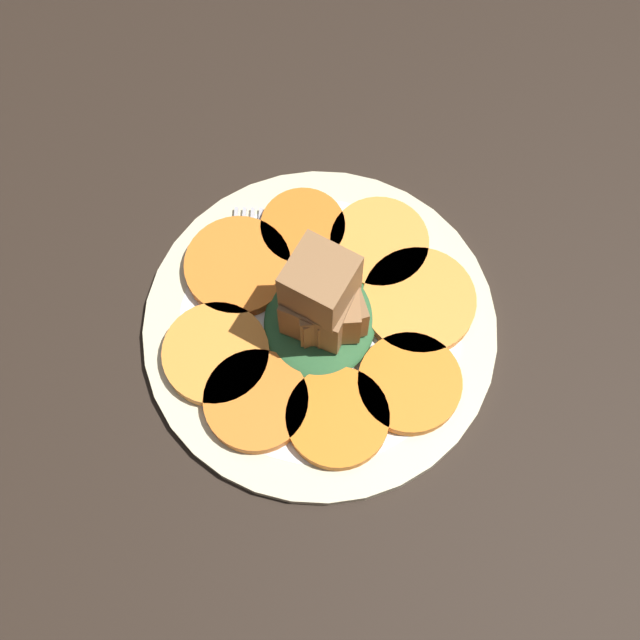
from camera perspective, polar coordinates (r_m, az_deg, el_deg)
name	(u,v)px	position (r cm, az deg, el deg)	size (l,w,h in cm)	color
table_slab	(320,334)	(70.76, 0.00, -0.92)	(120.00, 120.00, 2.00)	black
plate	(320,327)	(69.34, 0.00, -0.48)	(27.46, 27.46, 1.05)	beige
carrot_slice_0	(409,383)	(66.99, 5.75, -4.06)	(7.82, 7.82, 1.10)	orange
carrot_slice_1	(419,301)	(69.36, 6.35, 1.20)	(8.81, 8.81, 1.10)	orange
carrot_slice_2	(379,243)	(71.16, 3.81, 4.92)	(7.86, 7.86, 1.10)	#F99438
carrot_slice_3	(303,228)	(71.64, -1.10, 5.91)	(6.78, 6.78, 1.10)	orange
carrot_slice_4	(238,266)	(70.43, -5.27, 3.43)	(8.41, 8.41, 1.10)	orange
carrot_slice_5	(216,354)	(67.84, -6.67, -2.18)	(8.12, 8.12, 1.10)	orange
carrot_slice_6	(256,401)	(66.42, -4.11, -5.20)	(7.81, 7.81, 1.10)	orange
carrot_slice_7	(337,418)	(65.92, 1.13, -6.29)	(7.67, 7.67, 1.10)	orange
center_pile	(322,305)	(65.11, 0.15, 0.94)	(9.53, 8.57, 10.36)	#2D6033
fork	(243,304)	(69.47, -4.95, 1.00)	(17.93, 3.94, 0.40)	#B2B2B7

